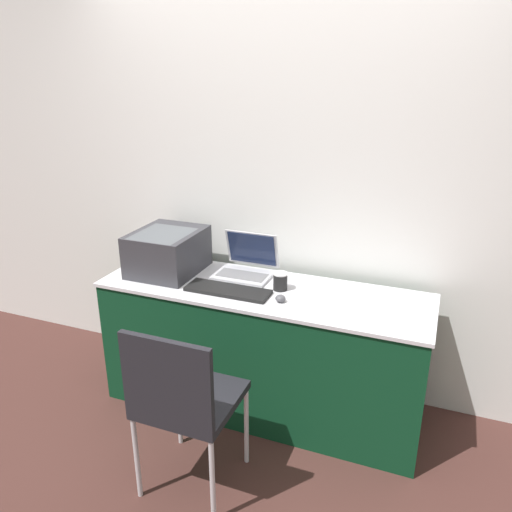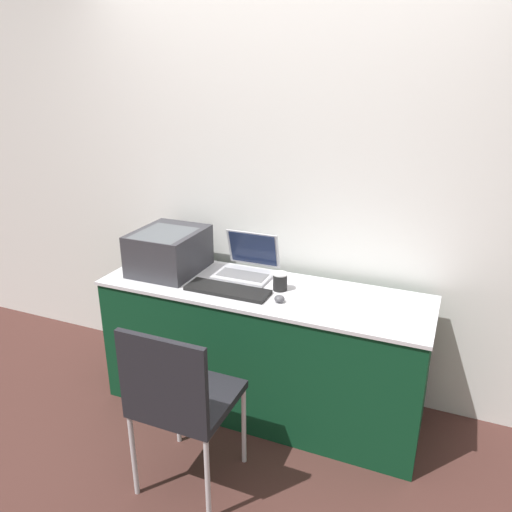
% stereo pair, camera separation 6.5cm
% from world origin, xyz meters
% --- Properties ---
extents(ground_plane, '(14.00, 14.00, 0.00)m').
position_xyz_m(ground_plane, '(0.00, 0.00, 0.00)').
color(ground_plane, '#472823').
extents(wall_back, '(8.00, 0.05, 2.60)m').
position_xyz_m(wall_back, '(0.00, 0.67, 1.30)').
color(wall_back, silver).
rests_on(wall_back, ground_plane).
extents(table, '(1.87, 0.58, 0.78)m').
position_xyz_m(table, '(0.00, 0.28, 0.39)').
color(table, '#0C381E').
rests_on(table, ground_plane).
extents(printer, '(0.37, 0.44, 0.25)m').
position_xyz_m(printer, '(-0.63, 0.31, 0.92)').
color(printer, '#333338').
rests_on(printer, table).
extents(laptop_left, '(0.33, 0.30, 0.24)m').
position_xyz_m(laptop_left, '(-0.17, 0.44, 0.84)').
color(laptop_left, '#B7B7BC').
rests_on(laptop_left, table).
extents(external_keyboard, '(0.48, 0.16, 0.02)m').
position_xyz_m(external_keyboard, '(-0.16, 0.17, 0.79)').
color(external_keyboard, black).
rests_on(external_keyboard, table).
extents(coffee_cup, '(0.08, 0.08, 0.10)m').
position_xyz_m(coffee_cup, '(0.10, 0.30, 0.84)').
color(coffee_cup, black).
rests_on(coffee_cup, table).
extents(mouse, '(0.06, 0.05, 0.04)m').
position_xyz_m(mouse, '(0.15, 0.16, 0.80)').
color(mouse, '#4C4C51').
rests_on(mouse, table).
extents(chair, '(0.43, 0.43, 0.90)m').
position_xyz_m(chair, '(-0.10, -0.47, 0.54)').
color(chair, black).
rests_on(chair, ground_plane).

